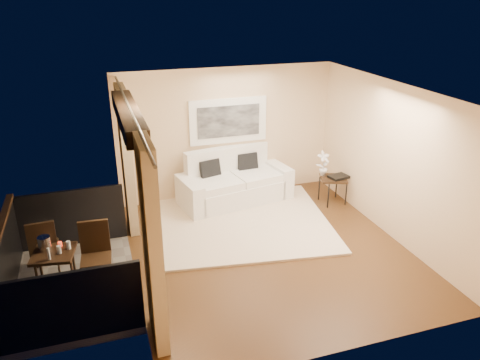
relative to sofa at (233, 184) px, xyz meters
name	(u,v)px	position (x,y,z in m)	size (l,w,h in m)	color
floor	(269,250)	(-0.01, -2.10, -0.39)	(5.00, 5.00, 0.00)	#523318
room_shell	(128,115)	(-2.14, -2.10, 2.13)	(5.00, 6.40, 5.00)	white
balcony	(62,276)	(-3.32, -2.10, -0.21)	(1.81, 2.60, 1.17)	#605B56
curtains	(137,194)	(-2.12, -2.10, 0.95)	(0.16, 4.80, 2.64)	tan
artwork	(228,121)	(0.01, 0.36, 1.23)	(1.62, 0.07, 0.92)	white
rug	(238,222)	(-0.21, -1.00, -0.36)	(3.35, 2.91, 0.04)	beige
sofa	(233,184)	(0.00, 0.00, 0.00)	(2.40, 1.36, 1.09)	white
side_table	(333,180)	(1.92, -0.71, 0.11)	(0.64, 0.64, 0.55)	black
tray	(339,177)	(2.01, -0.75, 0.19)	(0.38, 0.28, 0.05)	black
orchid	(323,164)	(1.75, -0.54, 0.43)	(0.28, 0.19, 0.52)	white
bistro_table	(54,257)	(-3.36, -2.24, 0.20)	(0.65, 0.65, 0.67)	black
balcony_chair_far	(43,244)	(-3.54, -1.72, 0.16)	(0.42, 0.43, 0.94)	black
balcony_chair_near	(95,249)	(-2.79, -2.17, 0.20)	(0.46, 0.46, 1.00)	black
ice_bucket	(44,243)	(-3.47, -2.12, 0.38)	(0.18, 0.18, 0.20)	silver
candle	(60,244)	(-3.27, -2.10, 0.32)	(0.06, 0.06, 0.07)	red
vase	(49,254)	(-3.40, -2.43, 0.37)	(0.04, 0.04, 0.18)	white
glass_a	(59,250)	(-3.27, -2.30, 0.34)	(0.06, 0.06, 0.12)	silver
glass_b	(68,245)	(-3.15, -2.20, 0.34)	(0.06, 0.06, 0.12)	white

